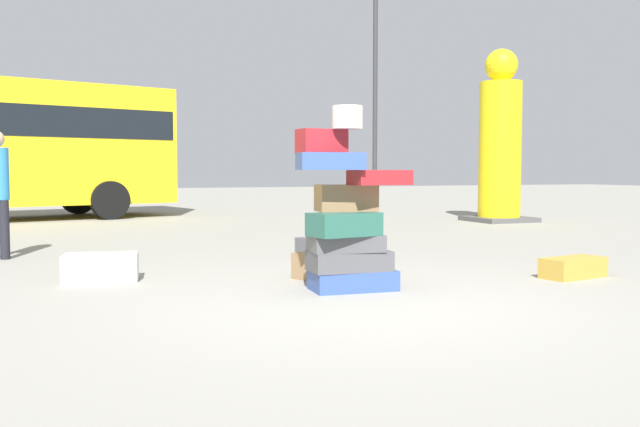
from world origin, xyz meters
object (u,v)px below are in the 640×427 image
at_px(suitcase_cream_foreground_near, 101,267).
at_px(lamp_post, 375,61).
at_px(suitcase_tan_upright_blue, 573,268).
at_px(yellow_dummy_statue, 500,145).
at_px(suitcase_brown_foreground_far, 325,264).
at_px(suitcase_tower, 347,220).
at_px(suitcase_charcoal_white_trunk, 328,247).

xyz_separation_m(suitcase_cream_foreground_near, lamp_post, (7.27, 8.48, 3.82)).
xyz_separation_m(suitcase_tan_upright_blue, yellow_dummy_statue, (4.18, 6.99, 1.60)).
xyz_separation_m(suitcase_brown_foreground_far, lamp_post, (5.02, 9.07, 3.82)).
height_order(suitcase_tan_upright_blue, yellow_dummy_statue, yellow_dummy_statue).
relative_size(suitcase_brown_foreground_far, lamp_post, 0.11).
bearing_deg(suitcase_brown_foreground_far, suitcase_tower, -122.15).
bearing_deg(suitcase_tan_upright_blue, suitcase_cream_foreground_near, 150.77).
xyz_separation_m(suitcase_tan_upright_blue, lamp_post, (2.57, 10.07, 3.85)).
height_order(suitcase_brown_foreground_far, lamp_post, lamp_post).
bearing_deg(lamp_post, suitcase_cream_foreground_near, -130.63).
xyz_separation_m(suitcase_tower, suitcase_tan_upright_blue, (2.56, -0.17, -0.57)).
distance_m(suitcase_tower, suitcase_cream_foreground_near, 2.63).
bearing_deg(suitcase_cream_foreground_near, yellow_dummy_statue, 39.91).
bearing_deg(suitcase_charcoal_white_trunk, lamp_post, 43.29).
height_order(suitcase_tower, suitcase_charcoal_white_trunk, suitcase_tower).
height_order(suitcase_tower, suitcase_tan_upright_blue, suitcase_tower).
xyz_separation_m(suitcase_cream_foreground_near, yellow_dummy_statue, (8.89, 5.39, 1.57)).
xyz_separation_m(suitcase_tower, yellow_dummy_statue, (6.74, 6.82, 1.03)).
relative_size(suitcase_cream_foreground_near, yellow_dummy_statue, 0.19).
height_order(suitcase_charcoal_white_trunk, yellow_dummy_statue, yellow_dummy_statue).
bearing_deg(suitcase_tan_upright_blue, suitcase_brown_foreground_far, 147.28).
relative_size(suitcase_tan_upright_blue, lamp_post, 0.12).
height_order(suitcase_brown_foreground_far, suitcase_cream_foreground_near, suitcase_cream_foreground_near).
relative_size(suitcase_charcoal_white_trunk, lamp_post, 0.13).
distance_m(suitcase_brown_foreground_far, suitcase_tan_upright_blue, 2.65).
relative_size(suitcase_tan_upright_blue, suitcase_charcoal_white_trunk, 0.91).
bearing_deg(suitcase_charcoal_white_trunk, suitcase_tower, -124.54).
bearing_deg(lamp_post, suitcase_charcoal_white_trunk, -119.98).
distance_m(suitcase_tan_upright_blue, suitcase_charcoal_white_trunk, 3.06).
bearing_deg(suitcase_tan_upright_blue, yellow_dummy_statue, 48.64).
relative_size(suitcase_tower, suitcase_tan_upright_blue, 2.40).
bearing_deg(suitcase_charcoal_white_trunk, suitcase_cream_foreground_near, 179.82).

